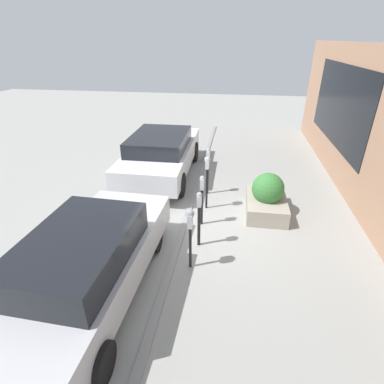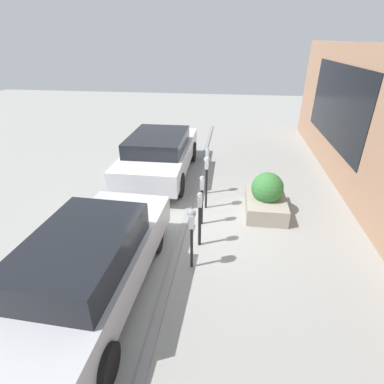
{
  "view_description": "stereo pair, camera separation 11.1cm",
  "coord_description": "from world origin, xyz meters",
  "px_view_note": "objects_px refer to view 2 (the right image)",
  "views": [
    {
      "loc": [
        -6.47,
        -1.08,
        4.29
      ],
      "look_at": [
        0.0,
        -0.11,
        0.9
      ],
      "focal_mm": 28.0,
      "sensor_mm": 36.0,
      "label": 1
    },
    {
      "loc": [
        -6.48,
        -0.97,
        4.29
      ],
      "look_at": [
        0.0,
        -0.11,
        0.9
      ],
      "focal_mm": 28.0,
      "sensor_mm": 36.0,
      "label": 2
    }
  ],
  "objects_px": {
    "parking_meter_nearest": "(192,225)",
    "planter_box": "(266,197)",
    "parking_meter_second": "(200,212)",
    "parked_car_middle": "(160,153)",
    "parking_meter_fourth": "(207,171)",
    "parking_meter_middle": "(202,193)",
    "parking_meter_farthest": "(207,164)",
    "parked_car_front": "(89,265)"
  },
  "relations": [
    {
      "from": "parking_meter_fourth",
      "to": "parking_meter_farthest",
      "type": "relative_size",
      "value": 1.05
    },
    {
      "from": "parking_meter_farthest",
      "to": "planter_box",
      "type": "relative_size",
      "value": 0.91
    },
    {
      "from": "parking_meter_second",
      "to": "parking_meter_fourth",
      "type": "bearing_deg",
      "value": 0.31
    },
    {
      "from": "parking_meter_nearest",
      "to": "planter_box",
      "type": "xyz_separation_m",
      "value": [
        2.48,
        -1.7,
        -0.59
      ]
    },
    {
      "from": "parking_meter_middle",
      "to": "parked_car_middle",
      "type": "xyz_separation_m",
      "value": [
        2.88,
        1.74,
        -0.08
      ]
    },
    {
      "from": "parking_meter_fourth",
      "to": "planter_box",
      "type": "bearing_deg",
      "value": -89.96
    },
    {
      "from": "parking_meter_second",
      "to": "parking_meter_fourth",
      "type": "height_order",
      "value": "parking_meter_fourth"
    },
    {
      "from": "parking_meter_nearest",
      "to": "parking_meter_middle",
      "type": "xyz_separation_m",
      "value": [
        1.65,
        -0.03,
        -0.15
      ]
    },
    {
      "from": "parked_car_middle",
      "to": "parking_meter_second",
      "type": "bearing_deg",
      "value": -155.02
    },
    {
      "from": "parked_car_front",
      "to": "parked_car_middle",
      "type": "xyz_separation_m",
      "value": [
        5.6,
        0.04,
        0.04
      ]
    },
    {
      "from": "parking_meter_second",
      "to": "parked_car_middle",
      "type": "bearing_deg",
      "value": 25.39
    },
    {
      "from": "parking_meter_nearest",
      "to": "parking_meter_second",
      "type": "distance_m",
      "value": 0.79
    },
    {
      "from": "parking_meter_second",
      "to": "parked_car_middle",
      "type": "distance_m",
      "value": 4.16
    },
    {
      "from": "parking_meter_nearest",
      "to": "parked_car_middle",
      "type": "xyz_separation_m",
      "value": [
        4.53,
        1.71,
        -0.23
      ]
    },
    {
      "from": "parking_meter_fourth",
      "to": "parking_meter_farthest",
      "type": "height_order",
      "value": "parking_meter_fourth"
    },
    {
      "from": "parking_meter_second",
      "to": "parking_meter_farthest",
      "type": "relative_size",
      "value": 0.94
    },
    {
      "from": "parking_meter_fourth",
      "to": "planter_box",
      "type": "height_order",
      "value": "parking_meter_fourth"
    },
    {
      "from": "parking_meter_nearest",
      "to": "parking_meter_middle",
      "type": "relative_size",
      "value": 1.02
    },
    {
      "from": "parking_meter_second",
      "to": "parked_car_middle",
      "type": "xyz_separation_m",
      "value": [
        3.76,
        1.78,
        -0.08
      ]
    },
    {
      "from": "parking_meter_nearest",
      "to": "planter_box",
      "type": "bearing_deg",
      "value": -34.35
    },
    {
      "from": "planter_box",
      "to": "parked_car_front",
      "type": "bearing_deg",
      "value": 136.54
    },
    {
      "from": "parking_meter_second",
      "to": "parking_meter_middle",
      "type": "distance_m",
      "value": 0.88
    },
    {
      "from": "planter_box",
      "to": "parking_meter_nearest",
      "type": "bearing_deg",
      "value": 145.65
    },
    {
      "from": "parking_meter_farthest",
      "to": "parking_meter_fourth",
      "type": "bearing_deg",
      "value": -175.69
    },
    {
      "from": "parking_meter_second",
      "to": "parked_car_middle",
      "type": "height_order",
      "value": "parked_car_middle"
    },
    {
      "from": "parking_meter_fourth",
      "to": "parked_car_front",
      "type": "distance_m",
      "value": 3.97
    },
    {
      "from": "parking_meter_farthest",
      "to": "parking_meter_nearest",
      "type": "bearing_deg",
      "value": 179.98
    },
    {
      "from": "parking_meter_farthest",
      "to": "planter_box",
      "type": "bearing_deg",
      "value": -117.51
    },
    {
      "from": "planter_box",
      "to": "parked_car_middle",
      "type": "height_order",
      "value": "parked_car_middle"
    },
    {
      "from": "parking_meter_middle",
      "to": "parking_meter_fourth",
      "type": "distance_m",
      "value": 0.87
    },
    {
      "from": "parking_meter_second",
      "to": "planter_box",
      "type": "height_order",
      "value": "parking_meter_second"
    },
    {
      "from": "parking_meter_middle",
      "to": "parking_meter_farthest",
      "type": "relative_size",
      "value": 0.93
    },
    {
      "from": "parking_meter_nearest",
      "to": "parked_car_middle",
      "type": "height_order",
      "value": "parked_car_middle"
    },
    {
      "from": "planter_box",
      "to": "parked_car_front",
      "type": "xyz_separation_m",
      "value": [
        -3.55,
        3.36,
        0.32
      ]
    },
    {
      "from": "planter_box",
      "to": "parked_car_front",
      "type": "relative_size",
      "value": 0.34
    },
    {
      "from": "parking_meter_nearest",
      "to": "planter_box",
      "type": "distance_m",
      "value": 3.07
    },
    {
      "from": "parked_car_front",
      "to": "parking_meter_second",
      "type": "bearing_deg",
      "value": -41.48
    },
    {
      "from": "parking_meter_middle",
      "to": "parking_meter_fourth",
      "type": "xyz_separation_m",
      "value": [
        0.84,
        -0.04,
        0.24
      ]
    },
    {
      "from": "parking_meter_second",
      "to": "parked_car_front",
      "type": "relative_size",
      "value": 0.29
    },
    {
      "from": "planter_box",
      "to": "parking_meter_fourth",
      "type": "bearing_deg",
      "value": 90.04
    },
    {
      "from": "parking_meter_nearest",
      "to": "planter_box",
      "type": "height_order",
      "value": "parking_meter_nearest"
    },
    {
      "from": "parking_meter_fourth",
      "to": "parked_car_middle",
      "type": "distance_m",
      "value": 2.73
    }
  ]
}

